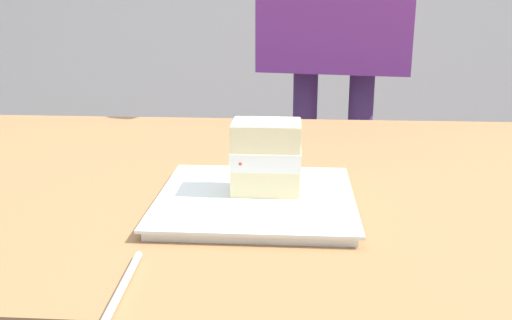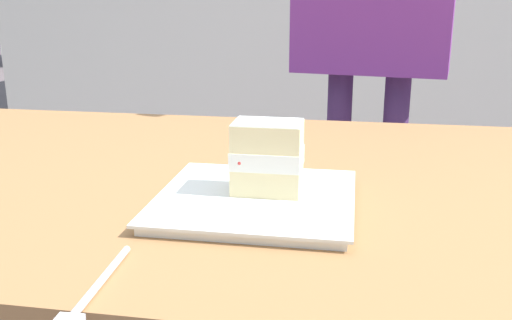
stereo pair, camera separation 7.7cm
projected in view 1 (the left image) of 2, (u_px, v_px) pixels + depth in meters
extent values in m
cube|color=olive|center=(280.00, 188.00, 0.92)|extent=(1.63, 0.87, 0.04)
cube|color=white|center=(256.00, 202.00, 0.79)|extent=(0.25, 0.25, 0.01)
cube|color=white|center=(256.00, 196.00, 0.79)|extent=(0.27, 0.27, 0.00)
cube|color=beige|center=(266.00, 179.00, 0.79)|extent=(0.09, 0.06, 0.04)
cube|color=white|center=(266.00, 157.00, 0.79)|extent=(0.10, 0.07, 0.02)
sphere|color=red|center=(276.00, 152.00, 0.82)|extent=(0.02, 0.02, 0.02)
sphere|color=red|center=(241.00, 163.00, 0.76)|extent=(0.01, 0.01, 0.01)
sphere|color=red|center=(284.00, 153.00, 0.82)|extent=(0.01, 0.01, 0.01)
sphere|color=red|center=(288.00, 151.00, 0.81)|extent=(0.01, 0.01, 0.01)
cube|color=beige|center=(266.00, 136.00, 0.78)|extent=(0.09, 0.06, 0.04)
cube|color=white|center=(266.00, 122.00, 0.77)|extent=(0.09, 0.06, 0.00)
cylinder|color=silver|center=(123.00, 286.00, 0.57)|extent=(0.01, 0.14, 0.01)
cylinder|color=#452855|center=(303.00, 196.00, 1.86)|extent=(0.07, 0.07, 0.82)
cylinder|color=#452855|center=(356.00, 200.00, 1.82)|extent=(0.07, 0.07, 0.82)
cube|color=beige|center=(64.00, 18.00, 9.84)|extent=(2.51, 4.77, 0.59)
cylinder|color=black|center=(64.00, 30.00, 11.47)|extent=(0.32, 0.68, 0.65)
cylinder|color=black|center=(146.00, 31.00, 11.10)|extent=(0.32, 0.68, 0.65)
cylinder|color=black|center=(67.00, 44.00, 8.37)|extent=(0.32, 0.68, 0.65)
cube|color=beige|center=(248.00, 9.00, 14.38)|extent=(2.54, 4.29, 0.60)
cylinder|color=black|center=(211.00, 19.00, 15.57)|extent=(0.36, 0.74, 0.71)
cylinder|color=black|center=(272.00, 19.00, 15.80)|extent=(0.36, 0.74, 0.71)
cylinder|color=black|center=(219.00, 24.00, 13.12)|extent=(0.36, 0.74, 0.71)
cylinder|color=black|center=(291.00, 24.00, 13.36)|extent=(0.36, 0.74, 0.71)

